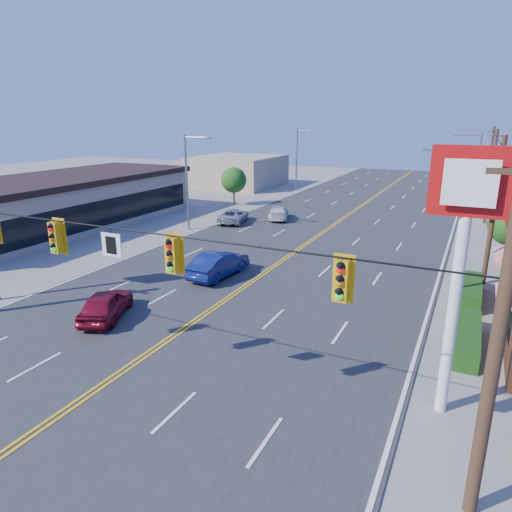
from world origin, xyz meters
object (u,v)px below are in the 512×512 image
at_px(car_magenta, 106,305).
at_px(car_white, 279,213).
at_px(signal_span, 82,257).
at_px(kfc_pylon, 464,231).
at_px(car_silver, 234,216).
at_px(car_blue, 219,265).

height_order(car_magenta, car_white, car_magenta).
relative_size(signal_span, kfc_pylon, 2.86).
distance_m(car_magenta, car_silver, 21.71).
bearing_deg(car_white, signal_span, 80.96).
bearing_deg(kfc_pylon, car_white, 123.31).
xyz_separation_m(signal_span, car_white, (-5.36, 29.08, -4.26)).
relative_size(car_magenta, car_silver, 0.87).
distance_m(kfc_pylon, car_silver, 29.94).
distance_m(car_blue, car_silver, 15.06).
xyz_separation_m(kfc_pylon, car_magenta, (-15.06, 0.70, -5.36)).
height_order(kfc_pylon, car_blue, kfc_pylon).
xyz_separation_m(car_blue, car_white, (-3.21, 16.79, -0.15)).
relative_size(kfc_pylon, car_white, 1.97).
relative_size(signal_span, car_magenta, 6.04).
bearing_deg(car_silver, car_white, -149.73).
bearing_deg(signal_span, car_magenta, 129.93).
bearing_deg(kfc_pylon, car_silver, 131.90).
bearing_deg(car_silver, car_blue, 100.65).
height_order(signal_span, car_silver, signal_span).
xyz_separation_m(kfc_pylon, car_silver, (-19.67, 21.92, -5.40)).
xyz_separation_m(signal_span, car_blue, (-2.15, 12.29, -4.11)).
bearing_deg(kfc_pylon, car_magenta, 177.32).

